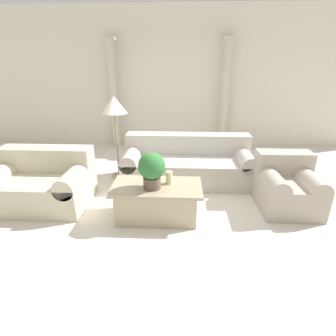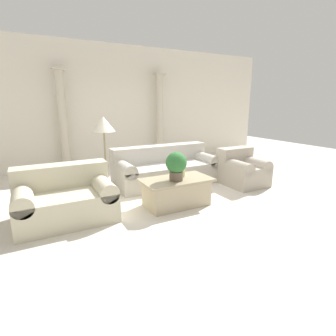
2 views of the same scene
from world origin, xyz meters
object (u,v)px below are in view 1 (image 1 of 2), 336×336
at_px(coffee_table, 157,201).
at_px(floor_lamp, 114,109).
at_px(armchair, 287,185).
at_px(sofa_long, 188,163).
at_px(loveseat, 42,182).
at_px(potted_plant, 152,169).

bearing_deg(coffee_table, floor_lamp, 121.50).
relative_size(coffee_table, armchair, 1.35).
distance_m(sofa_long, loveseat, 2.33).
bearing_deg(coffee_table, sofa_long, 70.93).
relative_size(potted_plant, armchair, 0.54).
bearing_deg(coffee_table, loveseat, 169.42).
xyz_separation_m(coffee_table, floor_lamp, (-0.82, 1.34, 1.00)).
bearing_deg(armchair, sofa_long, 148.37).
bearing_deg(potted_plant, sofa_long, 69.95).
distance_m(potted_plant, floor_lamp, 1.69).
distance_m(potted_plant, armchair, 1.96).
relative_size(loveseat, coffee_table, 1.17).
xyz_separation_m(potted_plant, floor_lamp, (-0.77, 1.42, 0.51)).
bearing_deg(armchair, floor_lamp, 160.04).
xyz_separation_m(sofa_long, armchair, (1.39, -0.86, 0.01)).
relative_size(floor_lamp, armchair, 1.67).
relative_size(sofa_long, floor_lamp, 1.51).
height_order(floor_lamp, armchair, floor_lamp).
bearing_deg(sofa_long, potted_plant, -110.05).
xyz_separation_m(coffee_table, potted_plant, (-0.05, -0.07, 0.49)).
height_order(potted_plant, armchair, potted_plant).
height_order(loveseat, potted_plant, potted_plant).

